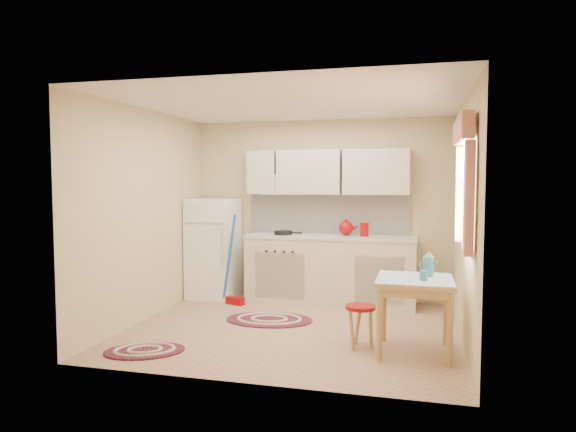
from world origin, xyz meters
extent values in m
plane|color=tan|center=(0.00, 0.00, 0.00)|extent=(3.60, 3.60, 0.00)
cube|color=silver|center=(0.00, 0.00, 2.50)|extent=(3.60, 3.20, 0.04)
cube|color=#C5B285|center=(0.00, 1.60, 1.25)|extent=(3.60, 0.04, 2.50)
cube|color=#C5B285|center=(0.00, -1.60, 1.25)|extent=(3.60, 0.04, 2.50)
cube|color=#C5B285|center=(-1.80, 0.00, 1.25)|extent=(0.04, 3.20, 2.50)
cube|color=#C5B285|center=(1.80, 0.00, 1.25)|extent=(0.04, 3.20, 2.50)
cube|color=white|center=(0.12, 1.59, 1.20)|extent=(2.25, 0.03, 0.55)
cube|color=beige|center=(0.12, 1.44, 1.77)|extent=(2.25, 0.33, 0.60)
cube|color=white|center=(1.78, -0.55, 1.55)|extent=(0.04, 0.85, 0.95)
cube|color=white|center=(-1.46, 1.25, 0.70)|extent=(0.65, 0.60, 1.40)
cube|color=beige|center=(0.21, 1.30, 0.44)|extent=(2.25, 0.60, 0.88)
cube|color=beige|center=(0.21, 1.30, 0.90)|extent=(2.27, 0.62, 0.04)
cylinder|color=black|center=(-0.44, 1.25, 0.94)|extent=(0.25, 0.25, 0.05)
cylinder|color=#990509|center=(0.66, 1.30, 1.00)|extent=(0.14, 0.14, 0.16)
cube|color=tan|center=(1.32, -0.49, 0.36)|extent=(0.72, 0.72, 0.72)
cylinder|color=#990509|center=(0.80, -0.45, 0.21)|extent=(0.38, 0.38, 0.42)
cylinder|color=#2B6A85|center=(1.40, -0.59, 0.77)|extent=(0.09, 0.09, 0.10)
camera|label=1|loc=(1.33, -5.49, 1.66)|focal=32.00mm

